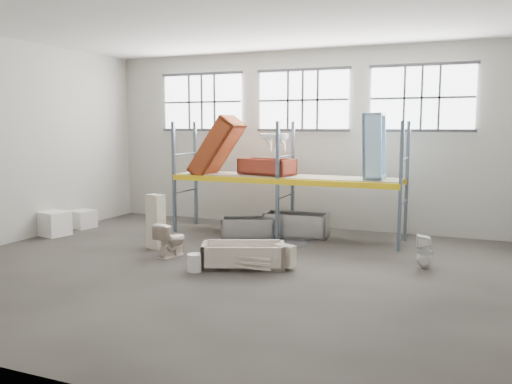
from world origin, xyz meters
The scene contains 33 objects.
floor centered at (0.00, 0.00, -0.05)m, with size 12.00×10.00×0.10m, color #4D4943.
ceiling centered at (0.00, 0.00, 5.05)m, with size 12.00×10.00×0.10m, color silver.
wall_back centered at (0.00, 5.05, 2.50)m, with size 12.00×0.10×5.00m, color #A3A297.
wall_front centered at (0.00, -5.05, 2.50)m, with size 12.00×0.10×5.00m, color #B4B3A7.
wall_left centered at (-6.05, 0.00, 2.50)m, with size 0.10×10.00×5.00m, color #A3A296.
window_left centered at (-3.20, 4.94, 3.60)m, with size 2.60×0.04×1.60m, color white.
window_mid centered at (0.00, 4.94, 3.60)m, with size 2.60×0.04×1.60m, color white.
window_right centered at (3.20, 4.94, 3.60)m, with size 2.60×0.04×1.60m, color white.
rack_upright_la centered at (-3.00, 2.90, 1.50)m, with size 0.08×0.08×3.00m, color slate.
rack_upright_lb centered at (-3.00, 4.10, 1.50)m, with size 0.08×0.08×3.00m, color slate.
rack_upright_ma centered at (0.00, 2.90, 1.50)m, with size 0.08×0.08×3.00m, color slate.
rack_upright_mb centered at (0.00, 4.10, 1.50)m, with size 0.08×0.08×3.00m, color slate.
rack_upright_ra centered at (3.00, 2.90, 1.50)m, with size 0.08×0.08×3.00m, color slate.
rack_upright_rb centered at (3.00, 4.10, 1.50)m, with size 0.08×0.08×3.00m, color slate.
rack_beam_front centered at (0.00, 2.90, 1.50)m, with size 6.00×0.10×0.14m, color yellow.
rack_beam_back centered at (0.00, 4.10, 1.50)m, with size 6.00×0.10×0.14m, color yellow.
shelf_deck centered at (0.00, 3.50, 1.58)m, with size 5.90×1.10×0.03m, color gray.
wet_patch centered at (0.00, 2.70, 0.00)m, with size 1.80×1.80×0.00m, color black.
bathtub_beige centered at (0.24, 0.25, 0.25)m, with size 1.68×0.79×0.49m, color beige, non-canonical shape.
cistern_spare centered at (1.06, 0.46, 0.28)m, with size 0.45×0.22×0.43m, color beige.
sink_in_tub centered at (0.36, 0.61, 0.16)m, with size 0.47×0.47×0.16m, color silver.
toilet_beige centered at (-1.61, 0.44, 0.38)m, with size 0.43×0.75×0.77m, color beige.
cistern_tall centered at (-2.34, 0.98, 0.64)m, with size 0.41×0.27×1.29m, color beige.
toilet_white centered at (3.69, 1.59, 0.35)m, with size 0.31×0.32×0.70m, color white.
steel_tub_left centered at (-0.86, 3.01, 0.25)m, with size 1.36×0.64×0.50m, color #9A9DA1, non-canonical shape.
steel_tub_right centered at (0.28, 3.58, 0.30)m, with size 1.66×0.77×0.61m, color #A9ACB1, non-canonical shape.
rust_tub_flat centered at (-0.51, 3.47, 1.82)m, with size 1.47×0.69×0.41m, color maroon, non-canonical shape.
rust_tub_tilted centered at (-1.90, 3.31, 2.29)m, with size 1.79×0.84×0.50m, color #9A3416, non-canonical shape.
sink_on_shelf centered at (-0.21, 3.23, 2.09)m, with size 0.72×0.56×0.64m, color white.
blue_tub_upright centered at (2.28, 3.45, 2.40)m, with size 1.59×0.74×0.45m, color #9DCCF3, non-canonical shape.
bucket centered at (-0.53, -0.41, 0.18)m, with size 0.30×0.30×0.35m, color silver.
carton_near centered at (-5.70, 1.21, 0.32)m, with size 0.74×0.64×0.64m, color white.
carton_far centered at (-5.69, 2.31, 0.25)m, with size 0.61×0.61×0.51m, color silver.
Camera 1 is at (4.52, -9.37, 2.89)m, focal length 36.87 mm.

